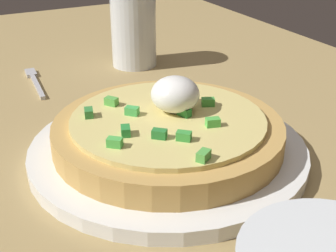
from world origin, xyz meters
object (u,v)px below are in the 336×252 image
at_px(fork, 35,81).
at_px(plate, 168,150).
at_px(pizza, 168,129).
at_px(cup_far, 134,32).

bearing_deg(fork, plate, -161.00).
bearing_deg(plate, pizza, 129.95).
distance_m(pizza, cup_far, 0.28).
height_order(pizza, cup_far, cup_far).
xyz_separation_m(cup_far, fork, (0.00, -0.15, -0.05)).
bearing_deg(plate, cup_far, 162.97).
bearing_deg(cup_far, pizza, -16.95).
relative_size(pizza, cup_far, 1.98).
distance_m(plate, pizza, 0.02).
relative_size(cup_far, fork, 0.98).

